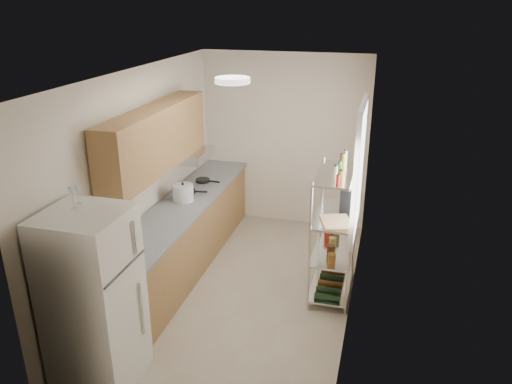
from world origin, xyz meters
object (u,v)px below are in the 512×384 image
Objects in this scene: frying_pan_large at (186,191)px; rice_cooker at (183,193)px; refrigerator at (94,300)px; cutting_board at (336,222)px; espresso_machine at (349,198)px.

rice_cooker is at bearing -83.96° from frying_pan_large.
refrigerator is 4.18× the size of cutting_board.
refrigerator is at bearing -137.24° from cutting_board.
frying_pan_large is 2.17m from espresso_machine.
refrigerator is 2.96m from espresso_machine.
espresso_machine is at bearing 47.19° from refrigerator.
cutting_board is (1.91, 1.77, 0.19)m from refrigerator.
frying_pan_large is 0.81× the size of espresso_machine.
frying_pan_large is at bearing 172.71° from espresso_machine.
cutting_board reaches higher than frying_pan_large.
rice_cooker is (-0.07, 2.19, 0.17)m from refrigerator.
cutting_board is at bearing -12.05° from rice_cooker.
frying_pan_large is at bearing 105.79° from rice_cooker.
espresso_machine is (2.00, 2.16, 0.33)m from refrigerator.
rice_cooker is 0.28m from frying_pan_large.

